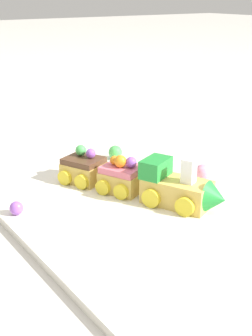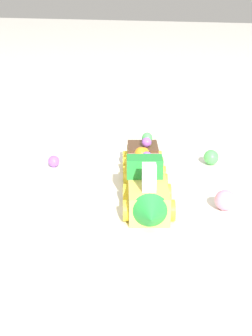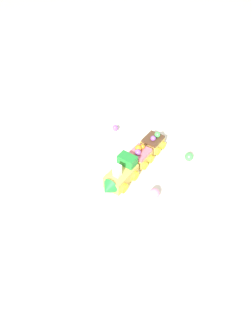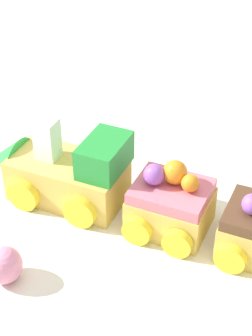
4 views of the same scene
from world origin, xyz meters
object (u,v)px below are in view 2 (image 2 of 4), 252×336
Objects in this scene: gumball_pink at (225,200)px; gumball_purple at (54,161)px; cake_train_locomotive at (148,196)px; gumball_green at (211,157)px; cake_car_strawberry at (145,171)px; cake_car_chocolate at (143,156)px.

gumball_pink is 1.44× the size of gumball_purple.
cake_train_locomotive is 4.70× the size of gumball_pink.
gumball_green is at bearing 115.53° from gumball_purple.
cake_car_strawberry reaches higher than gumball_purple.
cake_train_locomotive reaches higher than cake_car_chocolate.
gumball_green is at bearing 97.52° from cake_car_chocolate.
cake_car_chocolate reaches higher than gumball_purple.
cake_car_strawberry reaches higher than gumball_green.
cake_car_strawberry reaches higher than gumball_pink.
gumball_pink is (0.12, 0.17, -0.01)m from cake_car_chocolate.
cake_train_locomotive is at bearing 62.85° from gumball_purple.
gumball_green is at bearing 127.55° from cake_car_strawberry.
cake_car_strawberry is 0.18m from gumball_purple.
cake_train_locomotive is 0.11m from cake_car_strawberry.
cake_car_chocolate is (-0.07, -0.03, -0.00)m from cake_car_strawberry.
cake_car_strawberry is 1.00× the size of cake_car_chocolate.
cake_train_locomotive is at bearing -8.13° from gumball_green.
cake_car_chocolate is 0.16m from gumball_purple.
cake_car_strawberry is at bearing -0.51° from cake_car_chocolate.
cake_car_chocolate is at bearing -59.06° from gumball_green.
gumball_purple is at bearing -64.47° from gumball_green.
cake_car_strawberry is (-0.10, -0.04, -0.00)m from cake_train_locomotive.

